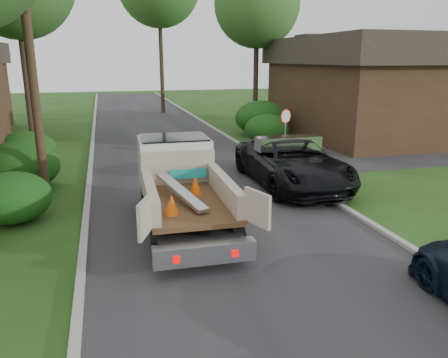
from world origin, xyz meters
TOP-DOWN VIEW (x-y plane):
  - ground at (0.00, 0.00)m, footprint 120.00×120.00m
  - road at (0.00, 10.00)m, footprint 8.00×90.00m
  - side_street at (12.00, 9.00)m, footprint 16.00×7.00m
  - curb_left at (-4.10, 10.00)m, footprint 0.20×90.00m
  - curb_right at (4.10, 10.00)m, footprint 0.20×90.00m
  - stop_sign at (5.20, 9.00)m, footprint 0.71×0.32m
  - utility_pole at (-5.48, 4.98)m, footprint 2.42×1.25m
  - house_right at (13.00, 14.00)m, footprint 9.72×12.96m
  - hedge_left_a at (-6.20, 3.00)m, footprint 2.34×2.34m
  - hedge_left_b at (-6.50, 6.50)m, footprint 2.86×2.86m
  - hedge_left_c at (-6.80, 10.00)m, footprint 2.60×2.60m
  - hedge_right_a at (5.80, 13.00)m, footprint 2.60×2.60m
  - hedge_right_b at (6.50, 16.00)m, footprint 3.38×3.38m
  - tree_right_far at (7.50, 20.00)m, footprint 6.00×6.00m
  - flatbed_truck at (-1.26, 1.98)m, footprint 2.94×6.33m
  - black_pickup at (3.60, 4.50)m, footprint 3.09×6.57m

SIDE VIEW (x-z plane):
  - ground at x=0.00m, z-range 0.00..0.00m
  - road at x=0.00m, z-range -0.01..0.01m
  - side_street at x=12.00m, z-range 0.00..0.02m
  - curb_left at x=-4.10m, z-range 0.00..0.12m
  - curb_right at x=4.10m, z-range 0.00..0.12m
  - hedge_left_a at x=-6.20m, z-range 0.00..1.53m
  - hedge_left_c at x=-6.80m, z-range 0.00..1.70m
  - hedge_right_a at x=5.80m, z-range 0.00..1.70m
  - black_pickup at x=3.60m, z-range 0.00..1.82m
  - hedge_left_b at x=-6.50m, z-range 0.00..1.87m
  - hedge_right_b at x=6.50m, z-range 0.00..2.21m
  - flatbed_truck at x=-1.26m, z-range 0.10..2.47m
  - stop_sign at x=5.20m, z-range 0.54..3.02m
  - house_right at x=13.00m, z-range 0.06..6.26m
  - utility_pole at x=-5.48m, z-range 0.17..10.17m
  - tree_right_far at x=7.50m, z-range 2.73..14.23m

